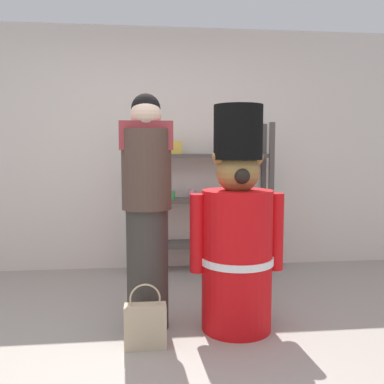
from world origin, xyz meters
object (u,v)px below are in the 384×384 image
Objects in this scene: merchandise_shelf at (203,197)px; person_shopper at (147,209)px; shopping_bag at (145,325)px; teddy_bear_guard at (237,236)px.

person_shopper is (-0.60, -1.46, 0.08)m from merchandise_shelf.
person_shopper is at bearing 86.66° from shopping_bag.
shopping_bag is (-0.02, -0.32, -0.72)m from person_shopper.
shopping_bag is (-0.66, -0.24, -0.53)m from teddy_bear_guard.
shopping_bag is at bearing -109.24° from merchandise_shelf.
merchandise_shelf is at bearing 91.41° from teddy_bear_guard.
person_shopper is at bearing 172.29° from teddy_bear_guard.
teddy_bear_guard is at bearing -7.71° from person_shopper.
shopping_bag is (-0.62, -1.78, -0.64)m from merchandise_shelf.
merchandise_shelf is 3.67× the size of shopping_bag.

